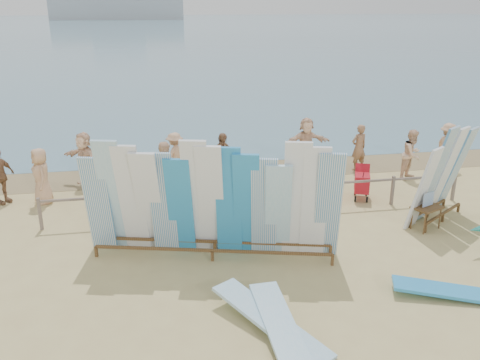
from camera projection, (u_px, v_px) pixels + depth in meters
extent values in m
plane|color=tan|center=(289.00, 264.00, 11.79)|extent=(160.00, 160.00, 0.00)
cube|color=slate|center=(157.00, 26.00, 130.66)|extent=(320.00, 240.00, 0.02)
cube|color=olive|center=(236.00, 169.00, 18.48)|extent=(40.00, 2.60, 0.01)
cube|color=#999EA3|center=(117.00, 7.00, 175.62)|extent=(45.00, 8.00, 8.00)
cube|color=#7E6B5F|center=(261.00, 188.00, 14.31)|extent=(12.00, 0.06, 0.06)
cube|color=#7E6B5F|center=(40.00, 214.00, 13.43)|extent=(0.08, 0.08, 0.90)
cube|color=#7E6B5F|center=(117.00, 209.00, 13.76)|extent=(0.08, 0.08, 0.90)
cube|color=#7E6B5F|center=(191.00, 204.00, 14.09)|extent=(0.08, 0.08, 0.90)
cube|color=#7E6B5F|center=(261.00, 199.00, 14.43)|extent=(0.08, 0.08, 0.90)
cube|color=#7E6B5F|center=(328.00, 195.00, 14.76)|extent=(0.08, 0.08, 0.90)
cube|color=#7E6B5F|center=(392.00, 191.00, 15.10)|extent=(0.08, 0.08, 0.90)
cube|color=#7E6B5F|center=(454.00, 186.00, 15.43)|extent=(0.08, 0.08, 0.90)
cube|color=brown|center=(212.00, 251.00, 11.84)|extent=(5.41, 1.46, 0.06)
cube|color=brown|center=(215.00, 242.00, 12.28)|extent=(5.41, 1.46, 0.06)
cube|color=silver|center=(98.00, 205.00, 11.93)|extent=(0.70, 0.66, 2.48)
cube|color=#8BC1DE|center=(114.00, 197.00, 11.83)|extent=(0.79, 0.98, 2.93)
cube|color=white|center=(132.00, 199.00, 11.82)|extent=(0.78, 0.95, 2.82)
cube|color=white|center=(149.00, 203.00, 11.81)|extent=(0.81, 1.06, 2.67)
cube|color=silver|center=(163.00, 204.00, 11.80)|extent=(0.72, 0.74, 2.64)
cube|color=#2887C8|center=(180.00, 207.00, 11.79)|extent=(0.74, 0.80, 2.51)
cube|color=white|center=(197.00, 198.00, 11.68)|extent=(0.80, 1.02, 2.97)
cube|color=white|center=(211.00, 201.00, 11.68)|extent=(0.80, 1.03, 2.85)
cube|color=#2887C8|center=(229.00, 202.00, 11.66)|extent=(0.73, 0.78, 2.80)
cube|color=#2887C8|center=(246.00, 205.00, 11.65)|extent=(0.76, 0.87, 2.67)
cube|color=silver|center=(264.00, 208.00, 11.64)|extent=(0.74, 0.81, 2.56)
cube|color=#8BC1DE|center=(278.00, 211.00, 11.64)|extent=(0.76, 0.88, 2.43)
cube|color=white|center=(296.00, 201.00, 11.53)|extent=(0.75, 0.84, 2.96)
cube|color=white|center=(314.00, 204.00, 11.52)|extent=(0.74, 0.81, 2.85)
cube|color=silver|center=(328.00, 207.00, 11.51)|extent=(0.76, 0.86, 2.72)
cube|color=brown|center=(443.00, 213.00, 13.97)|extent=(1.70, 1.17, 0.06)
cube|color=brown|center=(428.00, 209.00, 14.27)|extent=(1.70, 1.17, 0.06)
cube|color=white|center=(423.00, 189.00, 13.20)|extent=(0.79, 0.80, 2.31)
cube|color=silver|center=(435.00, 175.00, 13.54)|extent=(0.88, 0.93, 2.76)
cube|color=white|center=(446.00, 172.00, 13.97)|extent=(0.89, 0.95, 2.64)
cube|color=silver|center=(455.00, 169.00, 14.40)|extent=(0.90, 0.96, 2.53)
cube|color=brown|center=(427.00, 207.00, 13.41)|extent=(0.93, 0.81, 0.05)
cube|color=white|center=(428.00, 199.00, 13.34)|extent=(0.39, 0.19, 0.36)
cube|color=#8BC1DE|center=(282.00, 341.00, 9.10)|extent=(0.70, 2.71, 0.42)
cube|color=#8BC1DE|center=(270.00, 330.00, 9.42)|extent=(1.91, 2.57, 0.41)
cube|color=#2887C8|center=(460.00, 298.00, 10.44)|extent=(2.72, 1.48, 0.25)
cube|color=red|center=(241.00, 195.00, 15.02)|extent=(0.78, 0.75, 0.05)
cube|color=red|center=(244.00, 183.00, 15.16)|extent=(0.61, 0.43, 0.59)
cube|color=red|center=(331.00, 193.00, 15.37)|extent=(0.53, 0.49, 0.04)
cube|color=red|center=(330.00, 183.00, 15.49)|extent=(0.50, 0.20, 0.49)
cube|color=red|center=(362.00, 182.00, 15.54)|extent=(0.67, 0.83, 0.53)
cube|color=red|center=(363.00, 169.00, 15.69)|extent=(0.46, 0.31, 0.33)
imported|color=beige|center=(412.00, 154.00, 17.28)|extent=(0.91, 0.80, 1.71)
imported|color=tan|center=(447.00, 146.00, 18.34)|extent=(0.46, 1.08, 1.67)
imported|color=#8C6042|center=(222.00, 159.00, 16.67)|extent=(1.08, 1.00, 1.75)
imported|color=tan|center=(41.00, 176.00, 15.12)|extent=(0.65, 0.92, 1.70)
imported|color=#8C6042|center=(359.00, 148.00, 18.11)|extent=(0.68, 0.48, 1.68)
imported|color=beige|center=(306.00, 143.00, 18.47)|extent=(1.75, 0.73, 1.83)
imported|color=beige|center=(85.00, 159.00, 16.63)|extent=(1.50, 1.61, 1.79)
imported|color=tan|center=(175.00, 155.00, 17.36)|extent=(1.03, 1.02, 1.59)
imported|color=beige|center=(166.00, 170.00, 15.53)|extent=(0.90, 0.91, 1.78)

